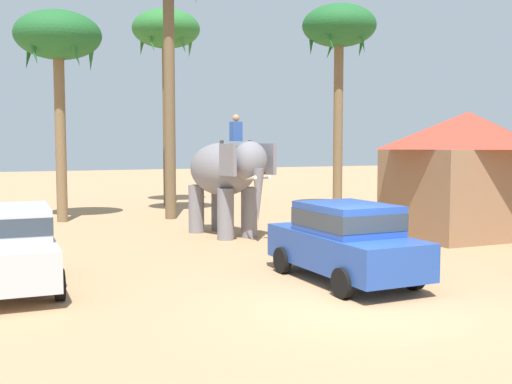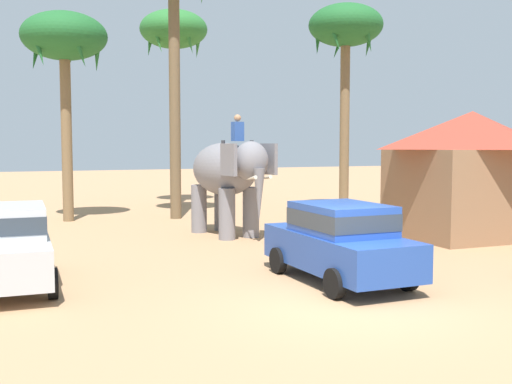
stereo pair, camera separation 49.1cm
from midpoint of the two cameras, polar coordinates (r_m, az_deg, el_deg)
ground_plane at (r=11.60m, az=9.54°, el=-10.42°), size 120.00×120.00×0.00m
car_sedan_foreground at (r=13.37m, az=8.84°, el=-4.35°), size 1.94×4.13×1.70m
car_parked_far_side at (r=13.59m, az=-21.28°, el=-4.46°), size 1.94×4.13×1.70m
elephant_with_mahout at (r=19.74m, az=-1.91°, el=1.65°), size 2.20×4.00×3.88m
palm_tree_behind_elephant at (r=30.27m, az=-7.17°, el=14.17°), size 3.20×3.20×9.29m
palm_tree_near_hut at (r=24.78m, az=-16.81°, el=13.19°), size 3.20×3.20×7.92m
palm_tree_left_of_road at (r=27.61m, az=8.84°, el=14.46°), size 3.20×3.20×8.96m
roadside_hut at (r=20.81m, az=19.98°, el=1.90°), size 5.06×4.27×4.00m
signboard_yellow at (r=19.85m, az=19.33°, el=0.54°), size 1.00×0.10×2.40m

